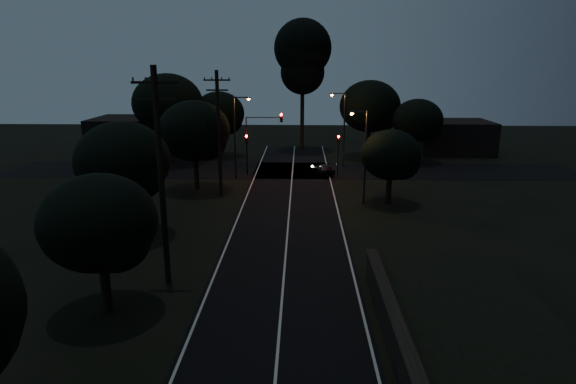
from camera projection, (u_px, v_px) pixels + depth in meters
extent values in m
cube|color=black|center=(287.00, 236.00, 31.69)|extent=(8.00, 70.00, 0.02)
cube|color=black|center=(293.00, 170.00, 50.98)|extent=(60.00, 8.00, 0.02)
cube|color=beige|center=(287.00, 236.00, 31.68)|extent=(0.12, 70.00, 0.01)
cube|color=beige|center=(231.00, 236.00, 31.78)|extent=(0.12, 70.00, 0.01)
cube|color=beige|center=(344.00, 237.00, 31.59)|extent=(0.12, 70.00, 0.01)
cylinder|color=black|center=(161.00, 180.00, 23.66)|extent=(0.30, 0.30, 11.00)
cube|color=black|center=(154.00, 82.00, 22.43)|extent=(2.20, 0.12, 0.12)
cube|color=black|center=(156.00, 100.00, 22.63)|extent=(1.80, 0.12, 0.12)
cylinder|color=black|center=(219.00, 135.00, 40.12)|extent=(0.30, 0.30, 10.50)
cube|color=black|center=(217.00, 80.00, 38.96)|extent=(2.20, 0.12, 0.12)
cube|color=black|center=(217.00, 90.00, 39.17)|extent=(1.80, 0.12, 0.12)
cylinder|color=black|center=(106.00, 287.00, 21.94)|extent=(0.44, 0.44, 2.40)
ellipsoid|color=black|center=(99.00, 222.00, 21.13)|extent=(5.10, 5.10, 4.33)
sphere|color=black|center=(116.00, 237.00, 20.74)|extent=(3.06, 3.06, 3.06)
cylinder|color=black|center=(128.00, 215.00, 31.60)|extent=(0.44, 0.44, 2.77)
ellipsoid|color=black|center=(123.00, 161.00, 30.65)|extent=(5.98, 5.98, 5.09)
sphere|color=black|center=(137.00, 172.00, 30.21)|extent=(3.59, 3.59, 3.59)
cylinder|color=black|center=(196.00, 173.00, 43.11)|extent=(0.44, 0.44, 2.94)
ellipsoid|color=black|center=(194.00, 131.00, 42.11)|extent=(6.27, 6.27, 5.33)
sphere|color=black|center=(206.00, 139.00, 41.64)|extent=(3.76, 3.76, 3.76)
cylinder|color=black|center=(220.00, 144.00, 58.57)|extent=(0.44, 0.44, 2.86)
ellipsoid|color=black|center=(219.00, 113.00, 57.59)|extent=(6.13, 6.13, 5.21)
sphere|color=black|center=(227.00, 119.00, 57.13)|extent=(3.68, 3.68, 3.68)
cylinder|color=black|center=(171.00, 146.00, 54.73)|extent=(0.44, 0.44, 3.71)
ellipsoid|color=black|center=(168.00, 104.00, 53.48)|extent=(7.80, 7.80, 6.63)
sphere|color=black|center=(179.00, 111.00, 52.89)|extent=(4.68, 4.68, 4.68)
cylinder|color=black|center=(368.00, 143.00, 58.03)|extent=(0.44, 0.44, 3.34)
ellipsoid|color=black|center=(370.00, 106.00, 56.89)|extent=(7.19, 7.19, 6.11)
sphere|color=black|center=(381.00, 113.00, 56.35)|extent=(4.32, 4.32, 4.32)
cylinder|color=black|center=(415.00, 150.00, 55.09)|extent=(0.44, 0.44, 2.64)
ellipsoid|color=black|center=(418.00, 120.00, 54.20)|extent=(5.64, 5.64, 4.79)
sphere|color=black|center=(427.00, 126.00, 53.77)|extent=(3.38, 3.38, 3.38)
cylinder|color=black|center=(389.00, 190.00, 38.91)|extent=(0.44, 0.44, 2.23)
ellipsoid|color=black|center=(391.00, 155.00, 38.15)|extent=(4.73, 4.73, 4.02)
sphere|color=black|center=(402.00, 162.00, 37.80)|extent=(2.84, 2.84, 2.84)
cylinder|color=black|center=(302.00, 115.00, 62.32)|extent=(0.50, 0.50, 9.03)
sphere|color=black|center=(303.00, 48.00, 60.15)|extent=(7.22, 7.22, 7.22)
sphere|color=black|center=(303.00, 72.00, 60.92)|extent=(5.58, 5.58, 5.58)
cube|color=black|center=(136.00, 135.00, 60.58)|extent=(10.00, 8.00, 4.40)
cube|color=black|center=(453.00, 137.00, 60.55)|extent=(9.00, 7.00, 4.00)
cylinder|color=black|center=(247.00, 159.00, 48.76)|extent=(0.12, 0.12, 3.20)
cube|color=black|center=(247.00, 139.00, 48.22)|extent=(0.28, 0.22, 0.90)
sphere|color=#FF0705|center=(246.00, 136.00, 48.02)|extent=(0.22, 0.22, 0.22)
cylinder|color=black|center=(338.00, 159.00, 48.52)|extent=(0.12, 0.12, 3.20)
cube|color=black|center=(338.00, 139.00, 47.98)|extent=(0.28, 0.22, 0.90)
sphere|color=#FF0705|center=(339.00, 137.00, 47.78)|extent=(0.22, 0.22, 0.22)
cylinder|color=black|center=(247.00, 150.00, 48.52)|extent=(0.12, 0.12, 5.00)
cube|color=black|center=(281.00, 118.00, 47.57)|extent=(0.28, 0.22, 0.90)
sphere|color=#FF0705|center=(281.00, 115.00, 47.36)|extent=(0.22, 0.22, 0.22)
cube|color=black|center=(264.00, 117.00, 47.61)|extent=(3.50, 0.08, 0.08)
cylinder|color=black|center=(235.00, 139.00, 46.22)|extent=(0.16, 0.16, 8.00)
cube|color=black|center=(241.00, 97.00, 45.19)|extent=(1.40, 0.10, 0.10)
cube|color=black|center=(249.00, 98.00, 45.18)|extent=(0.35, 0.22, 0.12)
sphere|color=orange|center=(249.00, 99.00, 45.21)|extent=(0.26, 0.26, 0.26)
cylinder|color=black|center=(344.00, 130.00, 51.72)|extent=(0.16, 0.16, 8.00)
cube|color=black|center=(339.00, 93.00, 50.72)|extent=(1.40, 0.10, 0.10)
cube|color=black|center=(332.00, 94.00, 50.75)|extent=(0.35, 0.22, 0.12)
sphere|color=orange|center=(332.00, 95.00, 50.78)|extent=(0.26, 0.26, 0.26)
cylinder|color=black|center=(365.00, 158.00, 38.27)|extent=(0.16, 0.16, 7.50)
cube|color=black|center=(360.00, 111.00, 37.33)|extent=(1.20, 0.10, 0.10)
cube|color=black|center=(352.00, 112.00, 37.36)|extent=(0.35, 0.22, 0.12)
sphere|color=orange|center=(352.00, 113.00, 37.38)|extent=(0.26, 0.26, 0.26)
imported|color=black|center=(324.00, 169.00, 49.12)|extent=(2.48, 3.52, 1.11)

